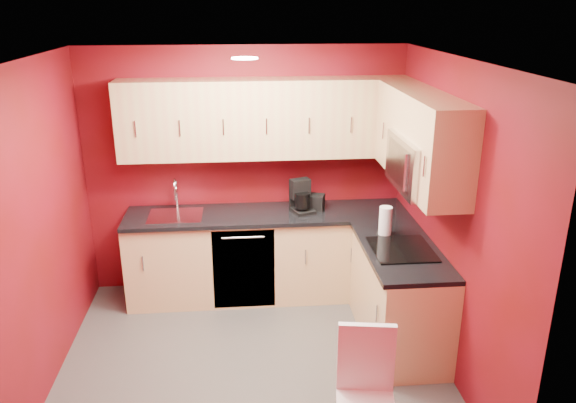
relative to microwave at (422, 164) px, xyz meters
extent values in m
plane|color=#464442|center=(-1.39, -0.20, -1.66)|extent=(3.20, 3.20, 0.00)
plane|color=white|center=(-1.39, -0.20, 0.84)|extent=(3.20, 3.20, 0.00)
plane|color=maroon|center=(-1.39, 1.30, -0.41)|extent=(3.20, 0.00, 3.20)
plane|color=maroon|center=(-1.39, -1.70, -0.41)|extent=(3.20, 0.00, 3.20)
plane|color=maroon|center=(-2.99, -0.20, -0.41)|extent=(0.00, 3.00, 3.00)
plane|color=maroon|center=(0.21, -0.20, -0.41)|extent=(0.00, 3.00, 3.00)
cube|color=#D5B879|center=(-1.19, 1.00, -1.22)|extent=(2.80, 0.60, 0.87)
cube|color=#D5B879|center=(-0.09, 0.05, -1.22)|extent=(0.60, 1.30, 0.87)
cube|color=black|center=(-1.19, 0.99, -0.77)|extent=(2.80, 0.63, 0.04)
cube|color=black|center=(-0.11, 0.04, -0.77)|extent=(0.63, 1.27, 0.04)
cube|color=tan|center=(-1.19, 1.13, 0.17)|extent=(2.80, 0.35, 0.75)
cube|color=tan|center=(0.03, 0.67, 0.17)|extent=(0.35, 0.57, 0.75)
cube|color=tan|center=(0.03, -0.49, 0.17)|extent=(0.35, 0.22, 0.75)
cube|color=tan|center=(0.03, 0.00, 0.38)|extent=(0.35, 0.76, 0.33)
cube|color=silver|center=(0.01, 0.00, 0.00)|extent=(0.40, 0.76, 0.42)
cube|color=black|center=(-0.18, 0.00, 0.00)|extent=(0.02, 0.62, 0.33)
cylinder|color=silver|center=(-0.20, -0.23, 0.00)|extent=(0.02, 0.02, 0.29)
cube|color=black|center=(-0.11, 0.00, -0.74)|extent=(0.50, 0.55, 0.01)
cube|color=silver|center=(-2.09, 0.98, -0.75)|extent=(0.52, 0.42, 0.02)
cylinder|color=silver|center=(-2.09, 1.18, -0.62)|extent=(0.02, 0.02, 0.26)
torus|color=silver|center=(-2.09, 1.11, -0.49)|extent=(0.02, 0.16, 0.16)
cylinder|color=silver|center=(-2.09, 1.04, -0.55)|extent=(0.02, 0.02, 0.12)
cube|color=black|center=(-1.44, 0.71, -1.22)|extent=(0.60, 0.02, 0.82)
cylinder|color=white|center=(-1.39, 0.10, 0.82)|extent=(0.20, 0.20, 0.01)
camera|label=1|loc=(-1.46, -4.21, 1.23)|focal=35.00mm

